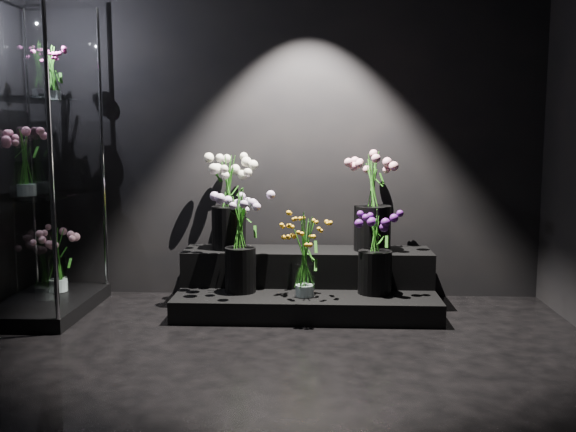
{
  "coord_description": "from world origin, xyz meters",
  "views": [
    {
      "loc": [
        0.27,
        -3.03,
        1.29
      ],
      "look_at": [
        0.07,
        1.2,
        0.74
      ],
      "focal_mm": 40.0,
      "sensor_mm": 36.0,
      "label": 1
    }
  ],
  "objects": [
    {
      "name": "bouquet_cream_roses",
      "position": [
        -0.4,
        1.75,
        0.83
      ],
      "size": [
        0.46,
        0.46,
        0.7
      ],
      "rotation": [
        0.0,
        0.0,
        -0.12
      ],
      "color": "black",
      "rests_on": "display_riser"
    },
    {
      "name": "wall_front",
      "position": [
        0.0,
        -2.0,
        1.4
      ],
      "size": [
        4.0,
        0.0,
        4.0
      ],
      "primitive_type": "plane",
      "rotation": [
        -1.57,
        0.0,
        0.0
      ],
      "color": "black",
      "rests_on": "floor"
    },
    {
      "name": "bouquet_purple",
      "position": [
        0.68,
        1.45,
        0.49
      ],
      "size": [
        0.37,
        0.37,
        0.61
      ],
      "rotation": [
        0.0,
        0.0,
        0.28
      ],
      "color": "black",
      "rests_on": "display_riser"
    },
    {
      "name": "bouquet_orange_bells",
      "position": [
        0.18,
        1.34,
        0.45
      ],
      "size": [
        0.32,
        0.32,
        0.57
      ],
      "rotation": [
        0.0,
        0.0,
        0.29
      ],
      "color": "white",
      "rests_on": "display_riser"
    },
    {
      "name": "bouquet_case_magenta",
      "position": [
        -1.62,
        1.53,
        1.71
      ],
      "size": [
        0.24,
        0.24,
        0.37
      ],
      "rotation": [
        0.0,
        0.0,
        -0.24
      ],
      "color": "white",
      "rests_on": "display_case"
    },
    {
      "name": "bouquet_lilac",
      "position": [
        -0.28,
        1.45,
        0.58
      ],
      "size": [
        0.43,
        0.43,
        0.72
      ],
      "rotation": [
        0.0,
        0.0,
        0.13
      ],
      "color": "black",
      "rests_on": "display_riser"
    },
    {
      "name": "bouquet_case_pink",
      "position": [
        -1.7,
        1.2,
        1.11
      ],
      "size": [
        0.39,
        0.39,
        0.46
      ],
      "rotation": [
        0.0,
        0.0,
        -0.33
      ],
      "color": "white",
      "rests_on": "display_case"
    },
    {
      "name": "floor",
      "position": [
        0.0,
        0.0,
        0.0
      ],
      "size": [
        4.0,
        4.0,
        0.0
      ],
      "primitive_type": "plane",
      "color": "black",
      "rests_on": "ground"
    },
    {
      "name": "bouquet_case_base_pink",
      "position": [
        -1.68,
        1.6,
        0.36
      ],
      "size": [
        0.44,
        0.44,
        0.48
      ],
      "rotation": [
        0.0,
        0.0,
        0.41
      ],
      "color": "white",
      "rests_on": "display_case"
    },
    {
      "name": "display_case",
      "position": [
        -1.68,
        1.39,
        1.11
      ],
      "size": [
        0.61,
        1.01,
        2.22
      ],
      "color": "black",
      "rests_on": "floor"
    },
    {
      "name": "bouquet_pink_roses",
      "position": [
        0.68,
        1.74,
        0.81
      ],
      "size": [
        0.45,
        0.45,
        0.73
      ],
      "rotation": [
        0.0,
        0.0,
        0.42
      ],
      "color": "black",
      "rests_on": "display_riser"
    },
    {
      "name": "wall_back",
      "position": [
        0.0,
        2.0,
        1.4
      ],
      "size": [
        4.0,
        0.0,
        4.0
      ],
      "primitive_type": "plane",
      "rotation": [
        1.57,
        0.0,
        0.0
      ],
      "color": "black",
      "rests_on": "floor"
    },
    {
      "name": "display_riser",
      "position": [
        0.19,
        1.63,
        0.17
      ],
      "size": [
        1.86,
        0.83,
        0.41
      ],
      "color": "black",
      "rests_on": "floor"
    }
  ]
}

